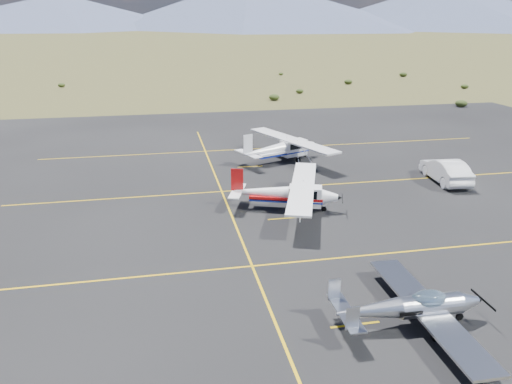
{
  "coord_description": "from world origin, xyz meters",
  "views": [
    {
      "loc": [
        -9.99,
        -18.91,
        11.26
      ],
      "look_at": [
        -4.61,
        8.0,
        1.6
      ],
      "focal_mm": 35.0,
      "sensor_mm": 36.0,
      "label": 1
    }
  ],
  "objects_px": {
    "aircraft_cessna": "(286,193)",
    "aircraft_plain": "(282,148)",
    "aircraft_low_wing": "(413,307)",
    "sedan": "(446,170)"
  },
  "relations": [
    {
      "from": "aircraft_low_wing",
      "to": "sedan",
      "type": "distance_m",
      "value": 19.4
    },
    {
      "from": "sedan",
      "to": "aircraft_cessna",
      "type": "bearing_deg",
      "value": 19.39
    },
    {
      "from": "aircraft_cessna",
      "to": "aircraft_plain",
      "type": "xyz_separation_m",
      "value": [
        2.35,
        10.57,
        0.07
      ]
    },
    {
      "from": "aircraft_low_wing",
      "to": "aircraft_cessna",
      "type": "distance_m",
      "value": 12.96
    },
    {
      "from": "aircraft_plain",
      "to": "sedan",
      "type": "xyz_separation_m",
      "value": [
        10.28,
        -7.43,
        -0.33
      ]
    },
    {
      "from": "aircraft_cessna",
      "to": "aircraft_plain",
      "type": "distance_m",
      "value": 10.83
    },
    {
      "from": "aircraft_cessna",
      "to": "aircraft_low_wing",
      "type": "bearing_deg",
      "value": -63.61
    },
    {
      "from": "aircraft_plain",
      "to": "sedan",
      "type": "distance_m",
      "value": 12.69
    },
    {
      "from": "aircraft_cessna",
      "to": "sedan",
      "type": "distance_m",
      "value": 13.02
    },
    {
      "from": "aircraft_low_wing",
      "to": "aircraft_plain",
      "type": "bearing_deg",
      "value": 89.16
    }
  ]
}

